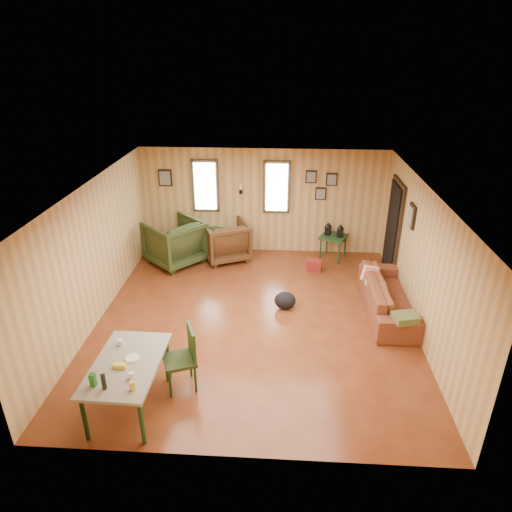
{
  "coord_description": "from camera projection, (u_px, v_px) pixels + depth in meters",
  "views": [
    {
      "loc": [
        0.46,
        -6.87,
        4.46
      ],
      "look_at": [
        0.0,
        0.4,
        1.05
      ],
      "focal_mm": 32.0,
      "sensor_mm": 36.0,
      "label": 1
    }
  ],
  "objects": [
    {
      "name": "dining_chair",
      "position": [
        184.0,
        355.0,
        6.32
      ],
      "size": [
        0.56,
        0.56,
        0.96
      ],
      "rotation": [
        0.0,
        0.0,
        0.38
      ],
      "color": "#2E3B1A",
      "rests_on": "ground"
    },
    {
      "name": "room",
      "position": [
        265.0,
        251.0,
        7.85
      ],
      "size": [
        5.54,
        6.04,
        2.44
      ],
      "color": "brown",
      "rests_on": "ground"
    },
    {
      "name": "recliner_green",
      "position": [
        175.0,
        240.0,
        9.97
      ],
      "size": [
        1.44,
        1.45,
        1.09
      ],
      "primitive_type": "imported",
      "rotation": [
        0.0,
        0.0,
        -2.31
      ],
      "color": "#2E3B1A",
      "rests_on": "ground"
    },
    {
      "name": "sofa",
      "position": [
        392.0,
        291.0,
        8.17
      ],
      "size": [
        0.64,
        2.19,
        0.86
      ],
      "primitive_type": "imported",
      "rotation": [
        0.0,
        0.0,
        1.57
      ],
      "color": "brown",
      "rests_on": "ground"
    },
    {
      "name": "cooler",
      "position": [
        314.0,
        265.0,
        9.83
      ],
      "size": [
        0.35,
        0.27,
        0.23
      ],
      "rotation": [
        0.0,
        0.0,
        -0.14
      ],
      "color": "maroon",
      "rests_on": "ground"
    },
    {
      "name": "side_table",
      "position": [
        334.0,
        235.0,
        10.15
      ],
      "size": [
        0.71,
        0.71,
        0.86
      ],
      "rotation": [
        0.0,
        0.0,
        -0.42
      ],
      "color": "#1F4720",
      "rests_on": "ground"
    },
    {
      "name": "sofa_pillows",
      "position": [
        388.0,
        297.0,
        7.84
      ],
      "size": [
        0.74,
        1.65,
        0.34
      ],
      "rotation": [
        0.0,
        0.0,
        0.23
      ],
      "color": "#545D34",
      "rests_on": "sofa"
    },
    {
      "name": "end_table",
      "position": [
        212.0,
        238.0,
        10.52
      ],
      "size": [
        0.59,
        0.55,
        0.69
      ],
      "rotation": [
        0.0,
        0.0,
        0.12
      ],
      "color": "#1F4720",
      "rests_on": "ground"
    },
    {
      "name": "recliner_brown",
      "position": [
        225.0,
        239.0,
        10.19
      ],
      "size": [
        1.23,
        1.2,
        0.97
      ],
      "primitive_type": "imported",
      "rotation": [
        0.0,
        0.0,
        3.57
      ],
      "color": "#4E2E17",
      "rests_on": "ground"
    },
    {
      "name": "backpack",
      "position": [
        285.0,
        300.0,
        8.37
      ],
      "size": [
        0.48,
        0.43,
        0.34
      ],
      "rotation": [
        0.0,
        0.0,
        0.42
      ],
      "color": "black",
      "rests_on": "ground"
    },
    {
      "name": "dining_table",
      "position": [
        126.0,
        368.0,
        5.89
      ],
      "size": [
        0.87,
        1.42,
        0.92
      ],
      "rotation": [
        0.0,
        0.0,
        -0.02
      ],
      "color": "gray",
      "rests_on": "ground"
    }
  ]
}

